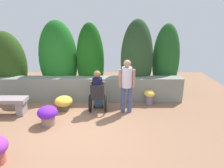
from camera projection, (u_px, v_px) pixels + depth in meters
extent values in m
plane|color=#8B634A|center=(80.00, 127.00, 5.41)|extent=(11.41, 11.41, 0.00)
cube|color=gray|center=(88.00, 89.00, 7.01)|extent=(6.57, 0.46, 0.85)
ellipsoid|color=#284416|center=(7.00, 64.00, 7.28)|extent=(1.44, 1.01, 2.38)
ellipsoid|color=#1C661E|center=(58.00, 59.00, 7.30)|extent=(1.40, 0.98, 2.75)
ellipsoid|color=#154F12|center=(90.00, 61.00, 7.16)|extent=(0.98, 0.69, 2.67)
ellipsoid|color=#254122|center=(137.00, 60.00, 7.12)|extent=(1.14, 0.80, 2.78)
ellipsoid|color=#1F5421|center=(166.00, 60.00, 7.42)|extent=(0.99, 0.70, 2.63)
cube|color=gray|center=(22.00, 108.00, 6.06)|extent=(0.20, 0.37, 0.41)
cube|color=gray|center=(4.00, 100.00, 5.98)|extent=(1.34, 0.43, 0.11)
cube|color=black|center=(98.00, 97.00, 6.13)|extent=(0.40, 0.40, 0.06)
cube|color=black|center=(97.00, 92.00, 5.88)|extent=(0.40, 0.04, 0.40)
cube|color=black|center=(99.00, 104.00, 6.56)|extent=(0.28, 0.12, 0.03)
torus|color=black|center=(90.00, 103.00, 6.20)|extent=(0.05, 0.56, 0.56)
torus|color=black|center=(106.00, 103.00, 6.20)|extent=(0.05, 0.56, 0.56)
cylinder|color=black|center=(94.00, 107.00, 6.51)|extent=(0.03, 0.10, 0.10)
cylinder|color=black|center=(103.00, 107.00, 6.51)|extent=(0.03, 0.10, 0.10)
cube|color=#30516E|center=(98.00, 92.00, 6.19)|extent=(0.30, 0.40, 0.16)
cube|color=#30516E|center=(98.00, 100.00, 6.49)|extent=(0.26, 0.14, 0.43)
cylinder|color=black|center=(97.00, 86.00, 6.00)|extent=(0.30, 0.30, 0.50)
cylinder|color=brown|center=(91.00, 88.00, 6.08)|extent=(0.08, 0.08, 0.40)
cylinder|color=brown|center=(104.00, 88.00, 6.08)|extent=(0.08, 0.08, 0.40)
sphere|color=brown|center=(97.00, 74.00, 5.88)|extent=(0.22, 0.22, 0.22)
cylinder|color=#434A78|center=(123.00, 100.00, 6.13)|extent=(0.14, 0.14, 0.82)
cylinder|color=#434A78|center=(130.00, 100.00, 6.13)|extent=(0.14, 0.14, 0.82)
cylinder|color=silver|center=(127.00, 77.00, 5.91)|extent=(0.30, 0.30, 0.61)
cylinder|color=#AC7A65|center=(120.00, 78.00, 5.92)|extent=(0.09, 0.09, 0.55)
cylinder|color=#AC7A65|center=(134.00, 78.00, 5.92)|extent=(0.09, 0.09, 0.55)
sphere|color=#AC7A65|center=(127.00, 64.00, 5.78)|extent=(0.22, 0.22, 0.22)
cylinder|color=slate|center=(149.00, 100.00, 6.79)|extent=(0.26, 0.26, 0.32)
ellipsoid|color=#245717|center=(149.00, 94.00, 6.73)|extent=(0.29, 0.29, 0.08)
ellipsoid|color=#ECCE4B|center=(150.00, 93.00, 6.72)|extent=(0.36, 0.36, 0.24)
cylinder|color=gray|center=(48.00, 120.00, 5.48)|extent=(0.36, 0.36, 0.27)
ellipsoid|color=#3E722B|center=(48.00, 114.00, 5.42)|extent=(0.40, 0.40, 0.12)
ellipsoid|color=#6A20C8|center=(47.00, 112.00, 5.41)|extent=(0.54, 0.54, 0.35)
cylinder|color=#504D41|center=(64.00, 107.00, 6.38)|extent=(0.33, 0.33, 0.21)
ellipsoid|color=#2A531D|center=(64.00, 103.00, 6.33)|extent=(0.36, 0.36, 0.11)
ellipsoid|color=yellow|center=(64.00, 101.00, 6.31)|extent=(0.55, 0.55, 0.32)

